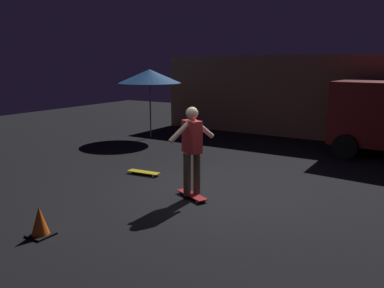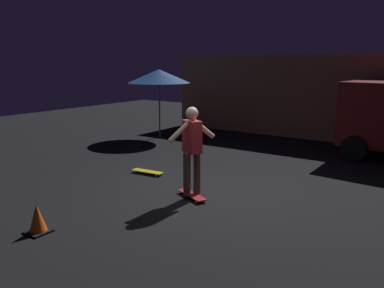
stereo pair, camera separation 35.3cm
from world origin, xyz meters
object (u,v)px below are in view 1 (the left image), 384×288
at_px(traffic_cone, 40,222).
at_px(skateboard_ridden, 192,195).
at_px(patio_umbrella, 150,76).
at_px(skateboard_spare, 144,172).
at_px(skater, 192,145).

bearing_deg(traffic_cone, skateboard_ridden, 68.09).
distance_m(patio_umbrella, skateboard_ridden, 6.57).
height_order(patio_umbrella, skateboard_ridden, patio_umbrella).
bearing_deg(skateboard_spare, patio_umbrella, 125.56).
relative_size(patio_umbrella, skateboard_ridden, 2.90).
relative_size(skater, traffic_cone, 3.63).
height_order(patio_umbrella, skateboard_spare, patio_umbrella).
height_order(patio_umbrella, traffic_cone, patio_umbrella).
height_order(skateboard_spare, traffic_cone, traffic_cone).
height_order(skateboard_ridden, skater, skater).
bearing_deg(patio_umbrella, skater, -45.19).
distance_m(patio_umbrella, traffic_cone, 8.02).
distance_m(patio_umbrella, skateboard_spare, 4.96).
xyz_separation_m(skateboard_ridden, skater, (0.00, 0.00, 0.98)).
distance_m(skateboard_ridden, skater, 0.98).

